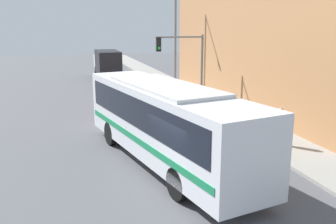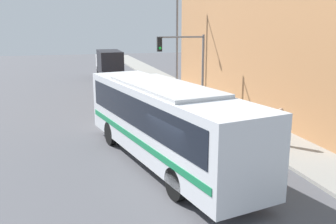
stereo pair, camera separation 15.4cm
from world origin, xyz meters
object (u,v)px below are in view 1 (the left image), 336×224
(street_lamp, at_px, (172,29))
(pedestrian_near_corner, at_px, (280,126))
(delivery_truck, at_px, (107,62))
(city_bus, at_px, (165,118))
(fire_hydrant, at_px, (249,125))
(traffic_light_pole, at_px, (185,57))
(parking_meter, at_px, (218,100))

(street_lamp, height_order, pedestrian_near_corner, street_lamp)
(delivery_truck, bearing_deg, city_bus, -91.99)
(fire_hydrant, relative_size, pedestrian_near_corner, 0.44)
(delivery_truck, xyz_separation_m, fire_hydrant, (4.26, -23.41, -1.02))
(delivery_truck, height_order, traffic_light_pole, traffic_light_pole)
(parking_meter, bearing_deg, fire_hydrant, -90.00)
(parking_meter, distance_m, pedestrian_near_corner, 6.02)
(traffic_light_pole, bearing_deg, pedestrian_near_corner, -81.07)
(city_bus, bearing_deg, parking_meter, 40.02)
(city_bus, distance_m, fire_hydrant, 5.98)
(delivery_truck, xyz_separation_m, traffic_light_pole, (3.21, -16.30, 1.85))
(city_bus, relative_size, parking_meter, 8.09)
(street_lamp, relative_size, pedestrian_near_corner, 4.91)
(city_bus, distance_m, street_lamp, 17.27)
(fire_hydrant, height_order, parking_meter, parking_meter)
(city_bus, relative_size, pedestrian_near_corner, 6.48)
(street_lamp, bearing_deg, traffic_light_pole, -98.55)
(fire_hydrant, height_order, traffic_light_pole, traffic_light_pole)
(parking_meter, bearing_deg, pedestrian_near_corner, -86.16)
(fire_hydrant, distance_m, street_lamp, 14.26)
(traffic_light_pole, bearing_deg, fire_hydrant, -81.62)
(city_bus, height_order, delivery_truck, city_bus)
(city_bus, height_order, parking_meter, city_bus)
(pedestrian_near_corner, bearing_deg, delivery_truck, 100.35)
(city_bus, relative_size, fire_hydrant, 14.56)
(parking_meter, height_order, street_lamp, street_lamp)
(city_bus, xyz_separation_m, pedestrian_near_corner, (5.57, 0.57, -0.88))
(city_bus, distance_m, parking_meter, 8.41)
(delivery_truck, bearing_deg, traffic_light_pole, -78.86)
(traffic_light_pole, relative_size, street_lamp, 0.55)
(fire_hydrant, relative_size, traffic_light_pole, 0.16)
(delivery_truck, relative_size, pedestrian_near_corner, 4.15)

